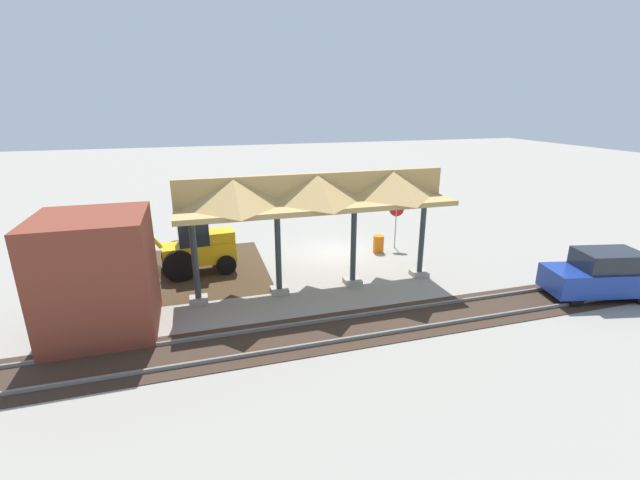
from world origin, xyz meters
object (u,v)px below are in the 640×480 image
stop_sign (396,215)px  traffic_barrel (378,244)px  distant_parked_car (602,275)px  brick_utility_building (98,275)px  backhoe (195,247)px

stop_sign → traffic_barrel: bearing=20.3°
distant_parked_car → brick_utility_building: bearing=-8.4°
distant_parked_car → traffic_barrel: (6.31, -7.57, -0.53)m
backhoe → distant_parked_car: (-15.53, 7.30, -0.28)m
stop_sign → brick_utility_building: size_ratio=0.61×
brick_utility_building → distant_parked_car: (-18.67, 2.77, -1.07)m
traffic_barrel → stop_sign: bearing=-159.7°
traffic_barrel → brick_utility_building: bearing=21.2°
stop_sign → traffic_barrel: (1.15, 0.43, -1.37)m
stop_sign → backhoe: bearing=3.9°
stop_sign → backhoe: size_ratio=0.47×
backhoe → brick_utility_building: size_ratio=1.30×
stop_sign → traffic_barrel: 1.84m
stop_sign → brick_utility_building: (13.52, 5.23, 0.24)m
brick_utility_building → backhoe: bearing=-124.8°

